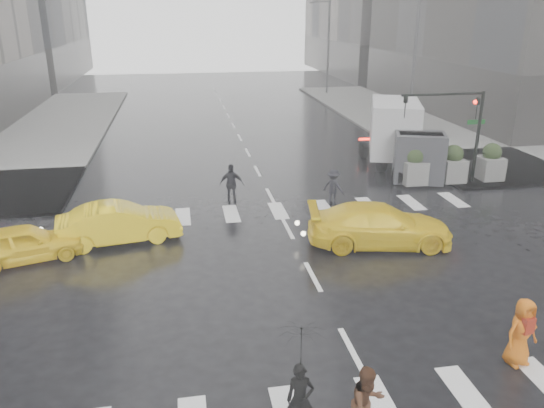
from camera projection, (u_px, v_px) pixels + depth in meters
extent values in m
plane|color=black|center=(313.00, 276.00, 16.90)|extent=(120.00, 120.00, 0.00)
cube|color=slate|center=(527.00, 133.00, 36.23)|extent=(35.00, 35.00, 0.15)
cube|color=#2E2C29|center=(419.00, 55.00, 72.66)|extent=(26.05, 26.05, 4.40)
cylinder|color=black|center=(477.00, 139.00, 25.15)|extent=(0.16, 0.16, 4.50)
cylinder|color=black|center=(443.00, 94.00, 24.09)|extent=(4.00, 0.12, 0.12)
imported|color=black|center=(477.00, 108.00, 24.61)|extent=(0.16, 0.20, 1.00)
imported|color=black|center=(405.00, 106.00, 23.97)|extent=(0.16, 0.20, 1.00)
sphere|color=#FF190C|center=(475.00, 102.00, 24.50)|extent=(0.20, 0.20, 0.20)
cube|color=#0D5D1A|center=(476.00, 122.00, 25.17)|extent=(0.90, 0.03, 0.22)
cylinder|color=#59595B|center=(413.00, 69.00, 33.79)|extent=(0.20, 0.20, 9.00)
cylinder|color=#59595B|center=(328.00, 48.00, 52.29)|extent=(0.20, 0.20, 9.00)
cylinder|color=#59595B|center=(321.00, 1.00, 50.67)|extent=(1.80, 0.12, 0.12)
cube|color=#59595B|center=(312.00, 3.00, 50.56)|extent=(0.50, 0.22, 0.15)
cube|color=slate|center=(413.00, 172.00, 25.38)|extent=(1.10, 1.10, 1.10)
sphere|color=black|center=(415.00, 156.00, 25.11)|extent=(0.90, 0.90, 0.90)
cube|color=slate|center=(452.00, 170.00, 25.71)|extent=(1.10, 1.10, 1.10)
sphere|color=black|center=(454.00, 154.00, 25.43)|extent=(0.90, 0.90, 0.90)
cube|color=slate|center=(490.00, 168.00, 26.03)|extent=(1.10, 1.10, 1.10)
sphere|color=black|center=(492.00, 152.00, 25.76)|extent=(0.90, 0.90, 0.90)
imported|color=black|center=(300.00, 399.00, 10.48)|extent=(0.60, 0.44, 1.52)
imported|color=black|center=(301.00, 346.00, 10.05)|extent=(1.09, 1.10, 0.88)
imported|color=#432718|center=(367.00, 405.00, 10.22)|extent=(0.98, 0.88, 1.65)
imported|color=#C85D0E|center=(521.00, 332.00, 12.47)|extent=(0.93, 0.70, 1.72)
cube|color=maroon|center=(528.00, 326.00, 12.21)|extent=(0.31, 0.21, 0.40)
imported|color=black|center=(232.00, 184.00, 23.03)|extent=(1.13, 0.81, 1.77)
imported|color=black|center=(333.00, 187.00, 22.98)|extent=(1.12, 1.09, 1.55)
imported|color=yellow|center=(24.00, 243.00, 17.76)|extent=(4.03, 2.53, 1.28)
imported|color=yellow|center=(119.00, 223.00, 19.24)|extent=(4.56, 2.24, 1.44)
imported|color=yellow|center=(380.00, 225.00, 18.97)|extent=(4.81, 2.79, 1.49)
cube|color=silver|center=(394.00, 127.00, 28.50)|extent=(2.44, 4.69, 2.75)
cube|color=#323338|center=(419.00, 157.00, 25.76)|extent=(2.34, 1.83, 2.34)
cube|color=black|center=(420.00, 143.00, 25.52)|extent=(2.04, 0.92, 0.92)
cylinder|color=black|center=(398.00, 176.00, 25.68)|extent=(0.29, 0.92, 0.92)
cylinder|color=black|center=(439.00, 173.00, 26.03)|extent=(0.29, 0.92, 0.92)
cylinder|color=black|center=(382.00, 163.00, 27.75)|extent=(0.29, 0.92, 0.92)
cylinder|color=black|center=(420.00, 161.00, 28.10)|extent=(0.29, 0.92, 0.92)
cylinder|color=black|center=(363.00, 150.00, 30.39)|extent=(0.29, 0.92, 0.92)
cylinder|color=black|center=(399.00, 148.00, 30.74)|extent=(0.29, 0.92, 0.92)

